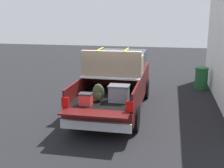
{
  "coord_description": "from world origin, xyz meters",
  "views": [
    {
      "loc": [
        -9.76,
        -1.85,
        3.39
      ],
      "look_at": [
        -0.6,
        0.0,
        1.1
      ],
      "focal_mm": 47.04,
      "sensor_mm": 36.0,
      "label": 1
    }
  ],
  "objects": [
    {
      "name": "pickup_truck",
      "position": [
        0.38,
        -0.0,
        0.97
      ],
      "size": [
        6.05,
        2.06,
        2.23
      ],
      "color": "#470F0F",
      "rests_on": "ground_plane"
    },
    {
      "name": "ground_plane",
      "position": [
        0.0,
        0.0,
        0.0
      ],
      "size": [
        40.0,
        40.0,
        0.0
      ],
      "primitive_type": "plane",
      "color": "black"
    },
    {
      "name": "trash_can",
      "position": [
        3.71,
        -3.25,
        0.5
      ],
      "size": [
        0.6,
        0.6,
        0.98
      ],
      "color": "#1E592D",
      "rests_on": "ground_plane"
    }
  ]
}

